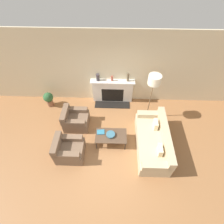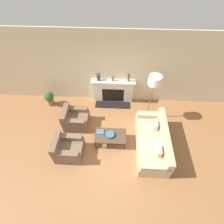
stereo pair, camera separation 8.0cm
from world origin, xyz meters
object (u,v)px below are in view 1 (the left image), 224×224
potted_plant (49,99)px  mantel_vase_center_right (128,77)px  couch (153,141)px  bowl (111,134)px  armchair_near (69,150)px  floor_lamp (154,83)px  mantel_vase_left (98,77)px  coffee_table (111,136)px  book (101,132)px  fireplace (113,91)px  armchair_far (75,120)px  mantel_vase_center_left (112,78)px

potted_plant → mantel_vase_center_right: bearing=6.9°
couch → bowl: size_ratio=7.42×
couch → armchair_near: size_ratio=2.46×
couch → mantel_vase_center_right: (-0.82, 2.16, 0.88)m
couch → floor_lamp: (-0.06, 1.30, 1.34)m
potted_plant → mantel_vase_left: bearing=10.8°
potted_plant → coffee_table: bearing=-33.7°
mantel_vase_center_right → floor_lamp: bearing=-48.5°
floor_lamp → book: bearing=-147.0°
armchair_near → bowl: bearing=-68.3°
fireplace → book: fireplace is taller
bowl → mantel_vase_left: (-0.55, 2.05, 0.71)m
armchair_near → bowl: (1.29, 0.51, 0.14)m
armchair_far → mantel_vase_center_left: (1.27, 1.37, 0.82)m
bowl → potted_plant: size_ratio=0.45×
coffee_table → floor_lamp: (1.32, 1.19, 1.27)m
coffee_table → bowl: (-0.01, 0.00, 0.08)m
mantel_vase_left → armchair_far: bearing=-118.5°
bowl → floor_lamp: bearing=41.7°
couch → floor_lamp: floor_lamp is taller
bowl → potted_plant: bearing=146.2°
couch → armchair_far: couch is taller
coffee_table → mantel_vase_center_left: size_ratio=5.01×
book → bowl: bearing=-23.2°
book → armchair_far: bearing=144.5°
couch → mantel_vase_center_right: bearing=-159.3°
coffee_table → mantel_vase_center_left: bearing=91.0°
mantel_vase_center_left → book: bearing=-99.1°
couch → floor_lamp: size_ratio=1.10×
floor_lamp → mantel_vase_center_right: size_ratio=5.81×
armchair_near → floor_lamp: bearing=-57.0°
coffee_table → mantel_vase_left: bearing=105.4°
armchair_far → mantel_vase_center_right: bearing=-53.7°
floor_lamp → bowl: bearing=-138.3°
book → mantel_vase_center_left: (0.31, 1.94, 0.71)m
armchair_near → floor_lamp: floor_lamp is taller
mantel_vase_left → potted_plant: mantel_vase_left is taller
mantel_vase_center_right → potted_plant: 3.20m
bowl → armchair_far: bearing=152.3°
fireplace → mantel_vase_center_right: bearing=1.6°
coffee_table → book: book is taller
bowl → fireplace: bearing=89.9°
armchair_near → floor_lamp: size_ratio=0.45×
floor_lamp → mantel_vase_center_right: bearing=131.5°
mantel_vase_left → armchair_near: bearing=-106.2°
couch → bowl: couch is taller
couch → mantel_vase_left: bearing=-138.1°
fireplace → armchair_near: fireplace is taller
fireplace → bowl: 2.03m
fireplace → coffee_table: fireplace is taller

